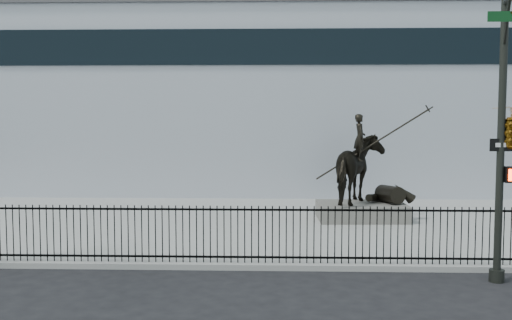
{
  "coord_description": "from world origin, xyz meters",
  "views": [
    {
      "loc": [
        1.69,
        -14.09,
        4.05
      ],
      "look_at": [
        1.01,
        6.0,
        2.47
      ],
      "focal_mm": 42.0,
      "sensor_mm": 36.0,
      "label": 1
    }
  ],
  "objects": [
    {
      "name": "statue_plinth",
      "position": [
        4.83,
        7.78,
        0.45
      ],
      "size": [
        3.25,
        2.3,
        0.59
      ],
      "primitive_type": "cube",
      "rotation": [
        0.0,
        0.0,
        0.04
      ],
      "color": "#605D58",
      "rests_on": "plaza"
    },
    {
      "name": "picket_fence",
      "position": [
        0.0,
        1.25,
        0.9
      ],
      "size": [
        22.1,
        0.1,
        1.5
      ],
      "color": "black",
      "rests_on": "plaza"
    },
    {
      "name": "building",
      "position": [
        0.0,
        20.0,
        4.5
      ],
      "size": [
        44.0,
        14.0,
        9.0
      ],
      "primitive_type": "cube",
      "color": "silver",
      "rests_on": "ground"
    },
    {
      "name": "plaza",
      "position": [
        0.0,
        7.0,
        0.07
      ],
      "size": [
        30.0,
        12.0,
        0.15
      ],
      "primitive_type": "cube",
      "color": "gray",
      "rests_on": "ground"
    },
    {
      "name": "ground",
      "position": [
        0.0,
        0.0,
        0.0
      ],
      "size": [
        120.0,
        120.0,
        0.0
      ],
      "primitive_type": "plane",
      "color": "black",
      "rests_on": "ground"
    },
    {
      "name": "equestrian_statue",
      "position": [
        4.89,
        7.78,
        1.99
      ],
      "size": [
        4.06,
        2.59,
        3.44
      ],
      "rotation": [
        0.0,
        0.0,
        0.04
      ],
      "color": "black",
      "rests_on": "statue_plinth"
    }
  ]
}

